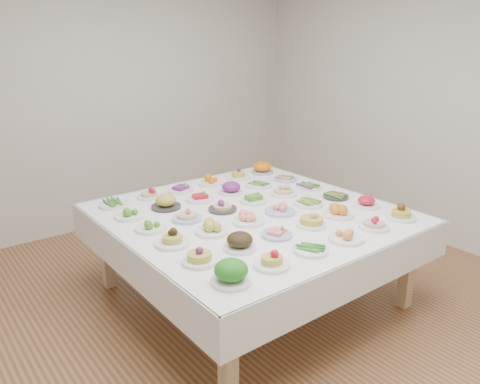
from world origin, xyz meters
TOP-DOWN VIEW (x-y plane):
  - room_envelope at (0.00, 0.00)m, footprint 5.02×5.02m
  - display_table at (0.22, 0.20)m, footprint 2.14×2.14m
  - dish_0 at (-0.59, -0.61)m, footprint 0.23×0.23m
  - dish_1 at (-0.27, -0.60)m, footprint 0.22×0.22m
  - dish_2 at (0.06, -0.60)m, footprint 0.23×0.23m
  - dish_3 at (0.39, -0.62)m, footprint 0.24×0.24m
  - dish_4 at (0.71, -0.60)m, footprint 0.21×0.21m
  - dish_5 at (1.04, -0.61)m, footprint 0.22×0.22m
  - dish_6 at (-0.59, -0.30)m, footprint 0.22×0.22m
  - dish_7 at (-0.28, -0.29)m, footprint 0.22×0.22m
  - dish_8 at (0.06, -0.28)m, footprint 0.22×0.22m
  - dish_9 at (0.39, -0.29)m, footprint 0.22×0.22m
  - dish_10 at (0.70, -0.28)m, footprint 0.23×0.23m
  - dish_11 at (1.04, -0.28)m, footprint 0.21×0.21m
  - dish_12 at (-0.59, 0.04)m, footprint 0.23×0.23m
  - dish_13 at (-0.27, 0.05)m, footprint 0.24×0.24m
  - dish_14 at (0.05, 0.03)m, footprint 0.23×0.23m
  - dish_15 at (0.39, 0.05)m, footprint 0.24×0.24m
  - dish_16 at (0.70, 0.04)m, footprint 0.24×0.24m
  - dish_17 at (1.02, 0.03)m, footprint 0.22×0.22m
  - dish_18 at (-0.59, 0.36)m, footprint 0.22×0.22m
  - dish_19 at (-0.28, 0.37)m, footprint 0.23×0.23m
  - dish_20 at (0.06, 0.37)m, footprint 0.22×0.22m
  - dish_21 at (0.38, 0.37)m, footprint 0.22×0.22m
  - dish_22 at (0.72, 0.37)m, footprint 0.23×0.23m
  - dish_23 at (1.03, 0.36)m, footprint 0.22×0.22m
  - dish_24 at (-0.60, 0.68)m, footprint 0.23×0.23m
  - dish_25 at (-0.27, 0.70)m, footprint 0.24×0.24m
  - dish_26 at (0.05, 0.69)m, footprint 0.23×0.23m
  - dish_27 at (0.37, 0.68)m, footprint 0.22×0.22m
  - dish_28 at (0.70, 0.69)m, footprint 0.24×0.24m
  - dish_29 at (1.04, 0.69)m, footprint 0.22×0.22m
  - dish_30 at (-0.59, 1.01)m, footprint 0.24×0.24m
  - dish_31 at (-0.26, 1.02)m, footprint 0.20×0.20m
  - dish_32 at (0.05, 1.01)m, footprint 0.22×0.22m
  - dish_33 at (0.38, 1.01)m, footprint 0.23×0.23m
  - dish_34 at (0.71, 1.02)m, footprint 0.24×0.24m
  - dish_35 at (1.03, 1.02)m, footprint 0.22×0.22m

SIDE VIEW (x-z plane):
  - display_table at x=0.22m, z-range 0.31..1.06m
  - dish_29 at x=1.04m, z-range 0.75..0.80m
  - dish_28 at x=0.70m, z-range 0.75..0.80m
  - dish_2 at x=0.06m, z-range 0.75..0.80m
  - dish_17 at x=1.02m, z-range 0.75..0.80m
  - dish_23 at x=1.03m, z-range 0.75..0.80m
  - dish_16 at x=0.70m, z-range 0.75..0.81m
  - dish_30 at x=-0.59m, z-range 0.75..0.81m
  - dish_8 at x=0.06m, z-range 0.74..0.82m
  - dish_18 at x=-0.59m, z-range 0.74..0.83m
  - dish_21 at x=0.38m, z-range 0.74..0.83m
  - dish_26 at x=0.05m, z-range 0.74..0.83m
  - dish_32 at x=0.05m, z-range 0.74..0.83m
  - dish_15 at x=0.39m, z-range 0.74..0.83m
  - dish_24 at x=-0.60m, z-range 0.74..0.83m
  - dish_3 at x=0.39m, z-range 0.74..0.84m
  - dish_33 at x=0.38m, z-range 0.74..0.85m
  - dish_4 at x=0.71m, z-range 0.74..0.85m
  - dish_11 at x=1.04m, z-range 0.74..0.85m
  - dish_19 at x=-0.28m, z-range 0.74..0.85m
  - dish_6 at x=-0.59m, z-range 0.74..0.86m
  - dish_14 at x=0.05m, z-range 0.75..0.85m
  - dish_10 at x=0.70m, z-range 0.75..0.86m
  - dish_34 at x=0.71m, z-range 0.74..0.86m
  - dish_13 at x=-0.27m, z-range 0.75..0.86m
  - dish_1 at x=-0.27m, z-range 0.74..0.86m
  - dish_31 at x=-0.26m, z-range 0.75..0.86m
  - dish_12 at x=-0.59m, z-range 0.74..0.87m
  - dish_9 at x=0.39m, z-range 0.75..0.88m
  - dish_27 at x=0.37m, z-range 0.75..0.88m
  - dish_25 at x=-0.27m, z-range 0.75..0.88m
  - dish_7 at x=-0.28m, z-range 0.75..0.88m
  - dish_20 at x=0.06m, z-range 0.75..0.88m
  - dish_22 at x=0.72m, z-range 0.75..0.88m
  - dish_35 at x=1.03m, z-range 0.75..0.88m
  - dish_5 at x=1.04m, z-range 0.75..0.89m
  - dish_0 at x=-0.59m, z-range 0.75..0.89m
  - room_envelope at x=0.00m, z-range 0.43..3.24m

